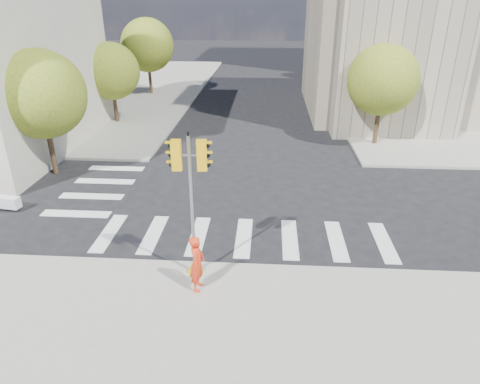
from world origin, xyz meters
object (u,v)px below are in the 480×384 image
Objects in this scene: lamp_near at (377,62)px; photographer at (197,263)px; lamp_far at (345,42)px; traffic_signal at (192,217)px.

lamp_near reaches higher than photographer.
lamp_far is 34.07m from traffic_signal.
traffic_signal is at bearing 19.36° from photographer.
traffic_signal is at bearing -117.24° from lamp_near.
photographer is at bearing -77.41° from traffic_signal.
lamp_near is at bearing -90.00° from lamp_far.
photographer is at bearing -115.61° from lamp_near.
lamp_near is 1.66× the size of traffic_signal.
photographer is (0.25, -0.87, -1.14)m from traffic_signal.
lamp_far is 1.66× the size of traffic_signal.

